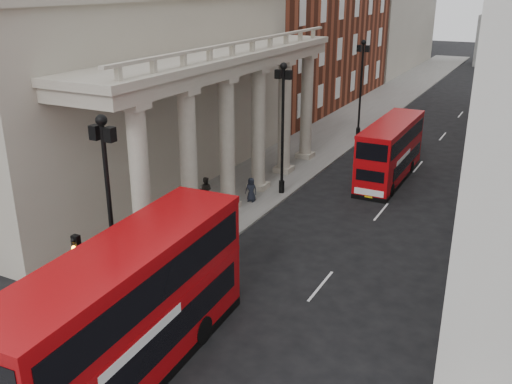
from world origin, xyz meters
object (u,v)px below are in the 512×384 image
(bus_far, at_px, (391,150))
(pedestrian_b, at_px, (206,190))
(lamp_post_south, at_px, (109,204))
(pedestrian_a, at_px, (176,215))
(traffic_light, at_px, (79,268))
(bus_near, at_px, (128,311))
(pedestrian_c, at_px, (251,190))
(lamp_post_north, at_px, (361,82))
(lamp_post_mid, at_px, (283,120))

(bus_far, height_order, pedestrian_b, bus_far)
(lamp_post_south, xyz_separation_m, pedestrian_a, (-2.77, 8.10, -4.00))
(traffic_light, bearing_deg, lamp_post_south, 92.84)
(bus_near, bearing_deg, bus_far, 81.69)
(lamp_post_south, relative_size, pedestrian_c, 5.43)
(lamp_post_north, relative_size, traffic_light, 1.93)
(bus_near, bearing_deg, lamp_post_north, 92.08)
(pedestrian_a, distance_m, pedestrian_b, 4.10)
(traffic_light, distance_m, pedestrian_b, 14.75)
(traffic_light, height_order, pedestrian_a, traffic_light)
(pedestrian_a, bearing_deg, bus_near, -79.06)
(pedestrian_a, bearing_deg, lamp_post_south, -88.01)
(lamp_post_north, distance_m, pedestrian_b, 20.51)
(lamp_post_mid, relative_size, lamp_post_north, 1.00)
(lamp_post_south, xyz_separation_m, pedestrian_c, (-1.03, 13.71, -4.03))
(lamp_post_mid, xyz_separation_m, bus_near, (3.00, -18.83, -2.32))
(lamp_post_mid, relative_size, pedestrian_a, 5.23)
(lamp_post_mid, bearing_deg, pedestrian_a, -109.33)
(bus_near, bearing_deg, traffic_light, 161.48)
(lamp_post_mid, height_order, lamp_post_north, same)
(lamp_post_south, relative_size, pedestrian_b, 4.95)
(lamp_post_north, bearing_deg, pedestrian_a, -96.62)
(pedestrian_b, bearing_deg, lamp_post_north, -115.79)
(pedestrian_c, bearing_deg, lamp_post_north, 81.43)
(pedestrian_b, bearing_deg, lamp_post_mid, -147.43)
(traffic_light, distance_m, bus_far, 24.70)
(bus_near, bearing_deg, lamp_post_south, 133.81)
(pedestrian_a, distance_m, pedestrian_c, 5.87)
(bus_far, xyz_separation_m, pedestrian_b, (-8.76, -9.94, -1.18))
(traffic_light, relative_size, pedestrian_c, 2.81)
(lamp_post_north, bearing_deg, pedestrian_b, -99.66)
(lamp_post_north, bearing_deg, lamp_post_mid, -90.00)
(traffic_light, xyz_separation_m, pedestrian_b, (-3.48, 14.17, -2.15))
(lamp_post_south, bearing_deg, bus_near, -43.35)
(lamp_post_north, height_order, pedestrian_c, lamp_post_north)
(lamp_post_north, height_order, bus_near, lamp_post_north)
(bus_near, height_order, pedestrian_b, bus_near)
(bus_near, xyz_separation_m, pedestrian_a, (-5.77, 10.93, -1.68))
(lamp_post_south, height_order, pedestrian_a, lamp_post_south)
(lamp_post_north, xyz_separation_m, bus_near, (3.00, -34.83, -2.32))
(pedestrian_a, bearing_deg, bus_far, 42.86)
(lamp_post_south, bearing_deg, traffic_light, -87.16)
(traffic_light, bearing_deg, pedestrian_b, 103.78)
(lamp_post_south, height_order, bus_near, lamp_post_south)
(bus_far, xyz_separation_m, pedestrian_c, (-6.41, -8.39, -1.25))
(bus_far, height_order, pedestrian_c, bus_far)
(pedestrian_a, relative_size, pedestrian_b, 0.95)
(bus_near, distance_m, pedestrian_b, 16.37)
(traffic_light, distance_m, bus_near, 3.06)
(bus_far, relative_size, pedestrian_c, 6.18)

